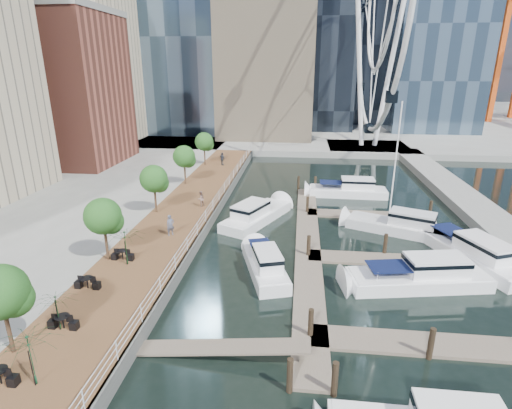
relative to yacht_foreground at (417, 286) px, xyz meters
name	(u,v)px	position (x,y,z in m)	size (l,w,h in m)	color
ground	(260,313)	(-10.32, -4.40, 0.00)	(520.00, 520.00, 0.00)	black
boardwalk	(184,214)	(-19.32, 10.60, 0.50)	(6.00, 60.00, 1.00)	brown
seawall	(214,215)	(-16.32, 10.60, 0.50)	(0.25, 60.00, 1.00)	#595954
land_far	(295,116)	(-10.32, 97.60, 0.50)	(200.00, 114.00, 1.00)	gray
breakwater	(475,208)	(9.68, 15.60, 0.50)	(4.00, 60.00, 1.00)	gray
pier	(367,148)	(3.68, 47.60, 0.50)	(14.00, 12.00, 1.00)	gray
railing	(213,205)	(-16.42, 10.60, 1.52)	(0.10, 60.00, 1.05)	white
floating_docks	(369,244)	(-2.36, 5.58, 0.49)	(16.00, 34.00, 2.60)	#6D6051
midrise_condos	(9,74)	(-43.89, 22.42, 13.42)	(19.00, 67.00, 28.00)	#BCAD8E
street_trees	(154,179)	(-21.72, 9.60, 4.29)	(2.60, 42.60, 4.60)	#3F2B1C
cafe_tables	(76,301)	(-20.72, -6.40, 1.37)	(2.50, 13.70, 0.74)	black
yacht_foreground	(417,286)	(0.00, 0.00, 0.00)	(2.75, 10.27, 2.15)	white
pedestrian_near	(170,225)	(-18.59, 4.34, 1.88)	(0.64, 0.42, 1.76)	#4E5568
pedestrian_mid	(201,199)	(-17.89, 11.74, 1.79)	(0.76, 0.59, 1.57)	#8B6B60
pedestrian_far	(222,159)	(-19.17, 29.54, 1.91)	(1.07, 0.44, 1.82)	#343741
moored_yachts	(376,239)	(-1.45, 7.69, 0.00)	(24.02, 35.64, 11.50)	silver
cafe_seating	(83,295)	(-19.81, -7.09, 2.25)	(4.35, 14.88, 2.61)	#0E3412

